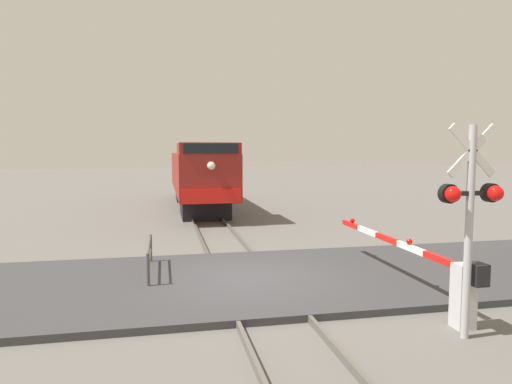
{
  "coord_description": "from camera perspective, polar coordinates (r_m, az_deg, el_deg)",
  "views": [
    {
      "loc": [
        -2.08,
        -11.18,
        3.38
      ],
      "look_at": [
        0.97,
        3.63,
        2.01
      ],
      "focal_mm": 31.86,
      "sensor_mm": 36.0,
      "label": 1
    }
  ],
  "objects": [
    {
      "name": "locomotive",
      "position": [
        27.17,
        -7.24,
        2.16
      ],
      "size": [
        2.8,
        15.17,
        3.75
      ],
      "color": "black",
      "rests_on": "ground_plane"
    },
    {
      "name": "rail_track_right",
      "position": [
        11.99,
        2.35,
        -10.82
      ],
      "size": [
        0.08,
        80.0,
        0.15
      ],
      "primitive_type": "cube",
      "color": "#59544C",
      "rests_on": "ground_plane"
    },
    {
      "name": "ground_plane",
      "position": [
        11.87,
        -1.08,
        -11.37
      ],
      "size": [
        160.0,
        160.0,
        0.0
      ],
      "primitive_type": "plane",
      "color": "#605E59"
    },
    {
      "name": "crossing_signal",
      "position": [
        8.86,
        25.35,
        -1.81
      ],
      "size": [
        1.18,
        0.33,
        3.86
      ],
      "color": "#ADADB2",
      "rests_on": "ground_plane"
    },
    {
      "name": "guard_railing",
      "position": [
        12.48,
        -13.23,
        -7.75
      ],
      "size": [
        0.08,
        2.55,
        0.95
      ],
      "color": "#4C4742",
      "rests_on": "ground_plane"
    },
    {
      "name": "road_surface",
      "position": [
        11.84,
        -1.09,
        -11.0
      ],
      "size": [
        36.0,
        5.77,
        0.16
      ],
      "primitive_type": "cube",
      "color": "#38383A",
      "rests_on": "ground_plane"
    },
    {
      "name": "crossing_gate",
      "position": [
        10.33,
        21.8,
        -9.36
      ],
      "size": [
        0.36,
        6.39,
        1.36
      ],
      "color": "silver",
      "rests_on": "ground_plane"
    },
    {
      "name": "rail_track_left",
      "position": [
        11.74,
        -4.6,
        -11.19
      ],
      "size": [
        0.08,
        80.0,
        0.15
      ],
      "primitive_type": "cube",
      "color": "#59544C",
      "rests_on": "ground_plane"
    }
  ]
}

